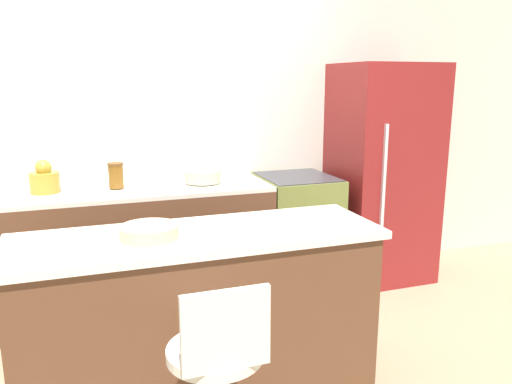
{
  "coord_description": "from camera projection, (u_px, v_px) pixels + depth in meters",
  "views": [
    {
      "loc": [
        -0.53,
        -3.16,
        1.63
      ],
      "look_at": [
        0.48,
        -0.26,
        0.94
      ],
      "focal_mm": 35.0,
      "sensor_mm": 36.0,
      "label": 1
    }
  ],
  "objects": [
    {
      "name": "back_counter",
      "position": [
        124.0,
        251.0,
        3.55
      ],
      "size": [
        2.08,
        0.62,
        0.91
      ],
      "color": "brown",
      "rests_on": "ground_plane"
    },
    {
      "name": "kitchen_island",
      "position": [
        201.0,
        316.0,
        2.56
      ],
      "size": [
        1.83,
        0.59,
        0.9
      ],
      "color": "brown",
      "rests_on": "ground_plane"
    },
    {
      "name": "ground_plane",
      "position": [
        178.0,
        322.0,
        3.44
      ],
      "size": [
        14.0,
        14.0,
        0.0
      ],
      "primitive_type": "plane",
      "color": "#998466"
    },
    {
      "name": "mixing_bowl",
      "position": [
        203.0,
        176.0,
        3.64
      ],
      "size": [
        0.27,
        0.27,
        0.08
      ],
      "color": "#C1B28E",
      "rests_on": "back_counter"
    },
    {
      "name": "kettle",
      "position": [
        44.0,
        180.0,
        3.29
      ],
      "size": [
        0.19,
        0.19,
        0.22
      ],
      "color": "#B29333",
      "rests_on": "back_counter"
    },
    {
      "name": "canister_jar",
      "position": [
        116.0,
        175.0,
        3.43
      ],
      "size": [
        0.11,
        0.11,
        0.17
      ],
      "color": "brown",
      "rests_on": "back_counter"
    },
    {
      "name": "refrigerator",
      "position": [
        382.0,
        174.0,
        4.1
      ],
      "size": [
        0.75,
        0.68,
        1.76
      ],
      "color": "maroon",
      "rests_on": "ground_plane"
    },
    {
      "name": "fruit_bowl",
      "position": [
        149.0,
        232.0,
        2.37
      ],
      "size": [
        0.28,
        0.28,
        0.06
      ],
      "color": "#C1B28E",
      "rests_on": "kitchen_island"
    },
    {
      "name": "oven_range",
      "position": [
        296.0,
        232.0,
        3.97
      ],
      "size": [
        0.57,
        0.63,
        0.91
      ],
      "color": "olive",
      "rests_on": "ground_plane"
    },
    {
      "name": "wall_back",
      "position": [
        156.0,
        125.0,
        3.77
      ],
      "size": [
        8.0,
        0.06,
        2.6
      ],
      "color": "beige",
      "rests_on": "ground_plane"
    }
  ]
}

